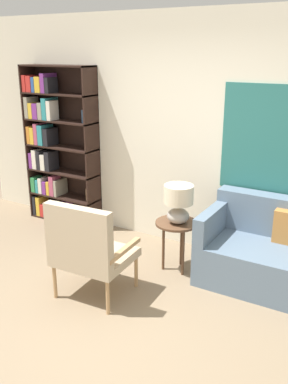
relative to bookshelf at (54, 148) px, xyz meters
name	(u,v)px	position (x,y,z in m)	size (l,w,h in m)	color
ground_plane	(83,329)	(1.89, -1.84, -1.01)	(14.00, 14.00, 0.00)	#847056
wall_back	(192,135)	(1.94, 0.19, 0.34)	(6.40, 0.08, 2.70)	silver
bookshelf	(54,148)	(0.00, 0.00, 0.00)	(1.05, 0.30, 2.09)	black
armchair	(87,247)	(1.65, -1.43, -0.47)	(0.71, 0.65, 0.98)	tan
side_table	(176,228)	(2.11, -0.50, -0.53)	(0.45, 0.45, 0.56)	brown
table_lamp	(178,201)	(2.13, -0.51, -0.21)	(0.31, 0.31, 0.41)	#A59E93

